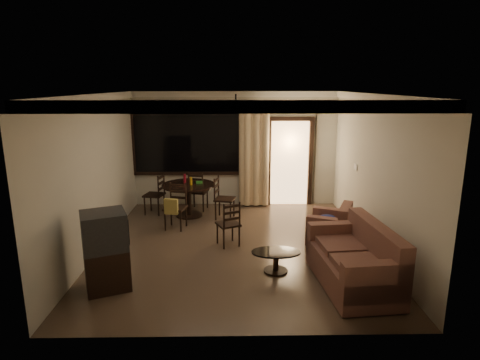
{
  "coord_description": "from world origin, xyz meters",
  "views": [
    {
      "loc": [
        -0.05,
        -7.02,
        2.97
      ],
      "look_at": [
        0.08,
        0.2,
        1.23
      ],
      "focal_mm": 30.0,
      "sensor_mm": 36.0,
      "label": 1
    }
  ],
  "objects_px": {
    "dining_chair_west": "(155,202)",
    "dining_chair_south": "(176,215)",
    "dining_chair_north": "(198,198)",
    "dining_chair_east": "(224,206)",
    "side_chair": "(228,232)",
    "tv_cabinet": "(106,251)",
    "armchair": "(332,227)",
    "coffee_table": "(276,258)",
    "sofa": "(357,262)",
    "dining_table": "(189,191)"
  },
  "relations": [
    {
      "from": "dining_chair_west",
      "to": "dining_chair_south",
      "type": "bearing_deg",
      "value": 44.3
    },
    {
      "from": "dining_chair_west",
      "to": "dining_chair_north",
      "type": "xyz_separation_m",
      "value": [
        0.99,
        0.28,
        0.0
      ]
    },
    {
      "from": "dining_chair_east",
      "to": "dining_chair_north",
      "type": "xyz_separation_m",
      "value": [
        -0.64,
        0.65,
        0.0
      ]
    },
    {
      "from": "dining_chair_north",
      "to": "side_chair",
      "type": "relative_size",
      "value": 1.08
    },
    {
      "from": "tv_cabinet",
      "to": "armchair",
      "type": "height_order",
      "value": "tv_cabinet"
    },
    {
      "from": "dining_chair_north",
      "to": "tv_cabinet",
      "type": "xyz_separation_m",
      "value": [
        -1.03,
        -3.81,
        0.31
      ]
    },
    {
      "from": "dining_chair_south",
      "to": "coffee_table",
      "type": "relative_size",
      "value": 1.2
    },
    {
      "from": "dining_chair_east",
      "to": "dining_chair_south",
      "type": "bearing_deg",
      "value": 135.7
    },
    {
      "from": "dining_chair_north",
      "to": "armchair",
      "type": "distance_m",
      "value": 3.46
    },
    {
      "from": "dining_chair_west",
      "to": "dining_chair_south",
      "type": "height_order",
      "value": "same"
    },
    {
      "from": "dining_chair_north",
      "to": "dining_chair_south",
      "type": "bearing_deg",
      "value": 87.12
    },
    {
      "from": "dining_chair_west",
      "to": "armchair",
      "type": "height_order",
      "value": "dining_chair_west"
    },
    {
      "from": "dining_chair_west",
      "to": "tv_cabinet",
      "type": "height_order",
      "value": "tv_cabinet"
    },
    {
      "from": "dining_chair_east",
      "to": "armchair",
      "type": "bearing_deg",
      "value": -112.77
    },
    {
      "from": "dining_chair_north",
      "to": "sofa",
      "type": "height_order",
      "value": "same"
    },
    {
      "from": "coffee_table",
      "to": "dining_chair_south",
      "type": "bearing_deg",
      "value": 133.05
    },
    {
      "from": "dining_chair_east",
      "to": "dining_chair_south",
      "type": "height_order",
      "value": "same"
    },
    {
      "from": "dining_chair_west",
      "to": "dining_chair_east",
      "type": "height_order",
      "value": "same"
    },
    {
      "from": "dining_chair_west",
      "to": "armchair",
      "type": "bearing_deg",
      "value": 76.21
    },
    {
      "from": "dining_chair_west",
      "to": "dining_chair_north",
      "type": "height_order",
      "value": "same"
    },
    {
      "from": "side_chair",
      "to": "sofa",
      "type": "bearing_deg",
      "value": 116.63
    },
    {
      "from": "sofa",
      "to": "side_chair",
      "type": "bearing_deg",
      "value": 135.29
    },
    {
      "from": "dining_chair_east",
      "to": "side_chair",
      "type": "xyz_separation_m",
      "value": [
        0.11,
        -1.57,
        -0.02
      ]
    },
    {
      "from": "sofa",
      "to": "side_chair",
      "type": "distance_m",
      "value": 2.5
    },
    {
      "from": "coffee_table",
      "to": "dining_chair_east",
      "type": "bearing_deg",
      "value": 108.35
    },
    {
      "from": "dining_table",
      "to": "dining_chair_north",
      "type": "distance_m",
      "value": 0.58
    },
    {
      "from": "tv_cabinet",
      "to": "side_chair",
      "type": "relative_size",
      "value": 1.35
    },
    {
      "from": "sofa",
      "to": "dining_chair_north",
      "type": "bearing_deg",
      "value": 119.77
    },
    {
      "from": "dining_chair_north",
      "to": "coffee_table",
      "type": "bearing_deg",
      "value": 127.59
    },
    {
      "from": "dining_chair_east",
      "to": "dining_table",
      "type": "bearing_deg",
      "value": 89.92
    },
    {
      "from": "coffee_table",
      "to": "armchair",
      "type": "bearing_deg",
      "value": 45.03
    },
    {
      "from": "dining_chair_south",
      "to": "armchair",
      "type": "relative_size",
      "value": 0.97
    },
    {
      "from": "dining_table",
      "to": "tv_cabinet",
      "type": "xyz_separation_m",
      "value": [
        -0.85,
        -3.35,
        -0.0
      ]
    },
    {
      "from": "coffee_table",
      "to": "dining_chair_north",
      "type": "bearing_deg",
      "value": 114.65
    },
    {
      "from": "sofa",
      "to": "armchair",
      "type": "height_order",
      "value": "sofa"
    },
    {
      "from": "dining_chair_east",
      "to": "dining_chair_north",
      "type": "relative_size",
      "value": 1.0
    },
    {
      "from": "dining_table",
      "to": "side_chair",
      "type": "distance_m",
      "value": 2.01
    },
    {
      "from": "side_chair",
      "to": "dining_chair_north",
      "type": "bearing_deg",
      "value": -95.5
    },
    {
      "from": "dining_table",
      "to": "side_chair",
      "type": "bearing_deg",
      "value": -62.25
    },
    {
      "from": "dining_chair_west",
      "to": "dining_chair_east",
      "type": "relative_size",
      "value": 1.0
    },
    {
      "from": "dining_chair_south",
      "to": "dining_chair_west",
      "type": "bearing_deg",
      "value": 134.3
    },
    {
      "from": "dining_chair_south",
      "to": "armchair",
      "type": "bearing_deg",
      "value": -2.35
    },
    {
      "from": "tv_cabinet",
      "to": "side_chair",
      "type": "xyz_separation_m",
      "value": [
        1.78,
        1.59,
        -0.33
      ]
    },
    {
      "from": "dining_chair_west",
      "to": "armchair",
      "type": "relative_size",
      "value": 0.97
    },
    {
      "from": "dining_chair_west",
      "to": "side_chair",
      "type": "bearing_deg",
      "value": 54.8
    },
    {
      "from": "dining_chair_south",
      "to": "sofa",
      "type": "distance_m",
      "value": 3.95
    },
    {
      "from": "dining_chair_north",
      "to": "coffee_table",
      "type": "distance_m",
      "value": 3.66
    },
    {
      "from": "dining_chair_north",
      "to": "side_chair",
      "type": "xyz_separation_m",
      "value": [
        0.75,
        -2.22,
        -0.02
      ]
    },
    {
      "from": "dining_chair_west",
      "to": "dining_chair_east",
      "type": "xyz_separation_m",
      "value": [
        1.63,
        -0.37,
        0.0
      ]
    },
    {
      "from": "armchair",
      "to": "side_chair",
      "type": "relative_size",
      "value": 1.12
    }
  ]
}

